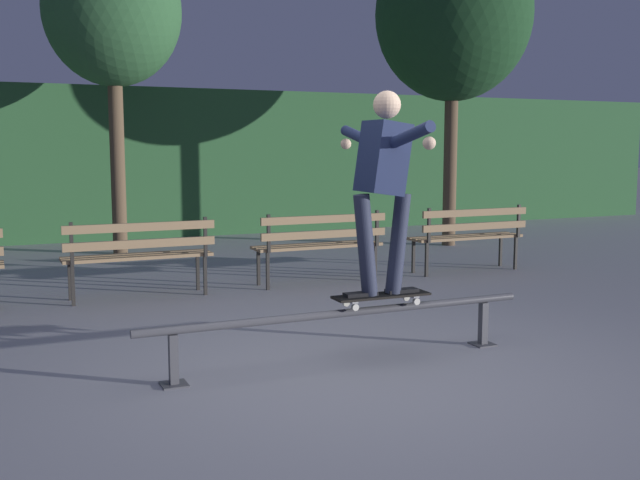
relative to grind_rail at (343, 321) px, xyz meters
The scene contains 10 objects.
ground_plane 0.40m from the grind_rail, 90.00° to the right, with size 90.00×90.00×0.00m, color #99999E.
hedge_backdrop 9.03m from the grind_rail, 90.00° to the left, with size 24.00×1.20×2.70m, color #2D5B33.
grind_rail is the anchor object (origin of this frame).
skateboard 0.37m from the grind_rail, ahead, with size 0.78×0.21×0.09m.
skateboarder 1.15m from the grind_rail, ahead, with size 0.62×1.41×1.56m.
park_bench_left_center 3.22m from the grind_rail, 107.49° to the left, with size 1.60×0.42×0.88m.
park_bench_right_center 3.29m from the grind_rail, 68.97° to the left, with size 1.60×0.42×0.88m.
park_bench_rightmost 4.53m from the grind_rail, 42.68° to the left, with size 1.60×0.42×0.88m.
tree_far_right 7.93m from the grind_rail, 49.83° to the left, with size 2.54×2.54×5.19m.
tree_behind_benches 7.45m from the grind_rail, 95.28° to the left, with size 2.04×2.04×4.78m.
Camera 1 is at (-2.38, -4.71, 1.64)m, focal length 41.44 mm.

